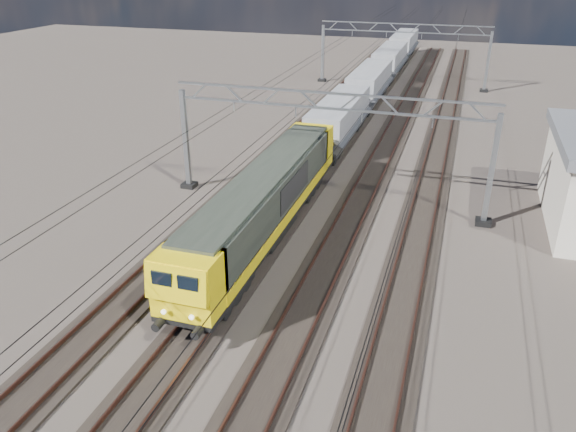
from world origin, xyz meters
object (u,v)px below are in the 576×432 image
(locomotive, at_px, (266,200))
(hopper_wagon_fourth, at_px, (404,44))
(catenary_gantry_far, at_px, (402,52))
(catenary_gantry_mid, at_px, (327,145))
(hopper_wagon_lead, at_px, (339,118))
(hopper_wagon_third, at_px, (390,60))
(hopper_wagon_mid, at_px, (370,83))

(locomotive, distance_m, hopper_wagon_fourth, 60.30)
(locomotive, relative_size, hopper_wagon_fourth, 1.62)
(catenary_gantry_far, bearing_deg, locomotive, -92.76)
(catenary_gantry_mid, bearing_deg, hopper_wagon_lead, 99.33)
(locomotive, xyz_separation_m, hopper_wagon_lead, (-0.00, 17.70, -0.09))
(hopper_wagon_lead, relative_size, hopper_wagon_fourth, 1.00)
(locomotive, xyz_separation_m, hopper_wagon_third, (-0.00, 46.10, -0.09))
(locomotive, distance_m, hopper_wagon_lead, 17.70)
(locomotive, bearing_deg, hopper_wagon_fourth, 90.00)
(locomotive, height_order, hopper_wagon_fourth, locomotive)
(locomotive, bearing_deg, hopper_wagon_third, 90.00)
(hopper_wagon_third, distance_m, hopper_wagon_fourth, 14.20)
(catenary_gantry_mid, xyz_separation_m, locomotive, (-2.00, -5.51, -1.58))
(locomotive, relative_size, hopper_wagon_lead, 1.62)
(locomotive, relative_size, hopper_wagon_mid, 1.62)
(locomotive, height_order, hopper_wagon_third, locomotive)
(catenary_gantry_far, height_order, hopper_wagon_lead, catenary_gantry_far)
(hopper_wagon_lead, distance_m, hopper_wagon_third, 28.40)
(hopper_wagon_mid, distance_m, hopper_wagon_third, 14.20)
(catenary_gantry_mid, bearing_deg, hopper_wagon_fourth, 92.09)
(catenary_gantry_mid, xyz_separation_m, hopper_wagon_fourth, (-2.00, 54.78, -1.67))
(hopper_wagon_fourth, bearing_deg, catenary_gantry_mid, -87.91)
(catenary_gantry_far, bearing_deg, hopper_wagon_fourth, 96.08)
(hopper_wagon_third, relative_size, hopper_wagon_fourth, 1.00)
(hopper_wagon_mid, relative_size, hopper_wagon_fourth, 1.00)
(hopper_wagon_lead, bearing_deg, catenary_gantry_far, 85.20)
(locomotive, distance_m, hopper_wagon_third, 46.10)
(locomotive, bearing_deg, catenary_gantry_far, 87.24)
(hopper_wagon_lead, distance_m, hopper_wagon_mid, 14.20)
(hopper_wagon_mid, relative_size, hopper_wagon_third, 1.00)
(hopper_wagon_mid, xyz_separation_m, hopper_wagon_third, (0.00, 14.20, 0.00))
(hopper_wagon_lead, distance_m, hopper_wagon_fourth, 42.60)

